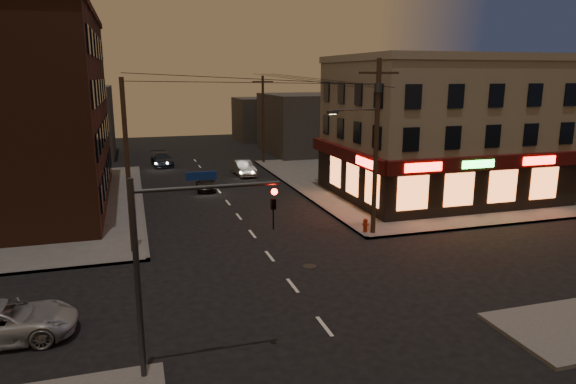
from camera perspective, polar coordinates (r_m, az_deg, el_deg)
name	(u,v)px	position (r m, az deg, el deg)	size (l,w,h in m)	color
ground	(293,286)	(23.43, 0.52, -10.36)	(120.00, 120.00, 0.00)	black
sidewalk_ne	(421,180)	(47.39, 14.54, 1.32)	(24.00, 28.00, 0.15)	#514F4C
pizza_building	(440,127)	(40.87, 16.52, 6.90)	(15.85, 12.85, 10.50)	gray
brick_apartment	(8,114)	(40.42, -28.64, 7.66)	(12.00, 20.00, 13.00)	#472417
bg_building_ne_a	(309,124)	(62.27, 2.35, 7.60)	(10.00, 12.00, 7.00)	#3F3D3A
bg_building_nw	(71,123)	(63.09, -23.01, 7.12)	(9.00, 10.00, 8.00)	#3F3D3A
bg_building_ne_b	(264,119)	(75.10, -2.67, 8.12)	(8.00, 8.00, 6.00)	#3F3D3A
utility_pole_main	(375,138)	(29.64, 9.59, 5.96)	(4.20, 0.44, 10.00)	#382619
utility_pole_far	(263,120)	(54.37, -2.78, 8.04)	(0.26, 0.26, 9.00)	#382619
utility_pole_west	(128,167)	(27.42, -17.40, 2.64)	(0.24, 0.24, 9.00)	#382619
traffic_signal	(172,250)	(15.80, -12.82, -6.27)	(4.49, 0.32, 6.47)	#333538
suv_cross	(1,322)	(21.29, -29.26, -12.53)	(2.34, 5.08, 1.41)	#9FA1A7
sedan_near	(206,182)	(42.67, -9.13, 1.11)	(1.54, 3.82, 1.30)	black
sedan_mid	(243,168)	(48.42, -4.99, 2.68)	(1.47, 4.22, 1.39)	gray
sedan_far	(162,159)	(54.90, -13.83, 3.56)	(1.92, 4.73, 1.37)	black
fire_hydrant	(365,224)	(30.73, 8.60, -3.58)	(0.38, 0.38, 0.84)	#98240D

